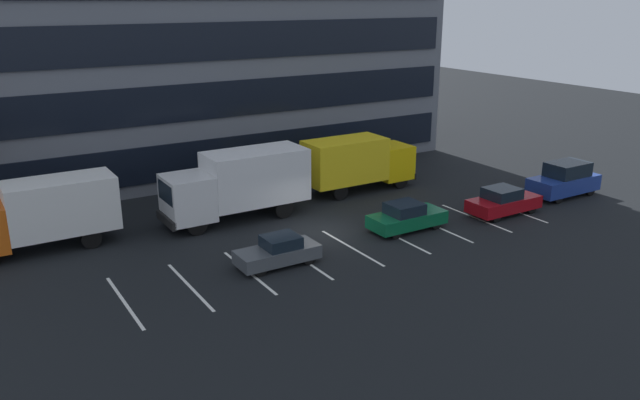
{
  "coord_description": "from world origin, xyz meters",
  "views": [
    {
      "loc": [
        -16.68,
        -26.72,
        11.93
      ],
      "look_at": [
        0.42,
        1.06,
        1.4
      ],
      "focal_mm": 35.8,
      "sensor_mm": 36.0,
      "label": 1
    }
  ],
  "objects_px": {
    "box_truck_orange": "(41,212)",
    "sedan_charcoal": "(278,252)",
    "box_truck_yellow_all": "(357,161)",
    "suv_navy": "(565,180)",
    "sedan_maroon": "(503,201)",
    "box_truck_white": "(239,182)",
    "sedan_forest": "(406,217)"
  },
  "relations": [
    {
      "from": "box_truck_white",
      "to": "sedan_charcoal",
      "type": "bearing_deg",
      "value": -99.84
    },
    {
      "from": "box_truck_orange",
      "to": "sedan_charcoal",
      "type": "xyz_separation_m",
      "value": [
        8.83,
        -7.67,
        -1.28
      ]
    },
    {
      "from": "box_truck_orange",
      "to": "sedan_charcoal",
      "type": "relative_size",
      "value": 1.92
    },
    {
      "from": "sedan_charcoal",
      "to": "sedan_maroon",
      "type": "relative_size",
      "value": 0.89
    },
    {
      "from": "box_truck_orange",
      "to": "sedan_forest",
      "type": "xyz_separation_m",
      "value": [
        16.8,
        -7.13,
        -1.22
      ]
    },
    {
      "from": "box_truck_yellow_all",
      "to": "sedan_maroon",
      "type": "relative_size",
      "value": 1.7
    },
    {
      "from": "box_truck_white",
      "to": "sedan_charcoal",
      "type": "distance_m",
      "value": 7.0
    },
    {
      "from": "suv_navy",
      "to": "box_truck_yellow_all",
      "type": "bearing_deg",
      "value": 143.71
    },
    {
      "from": "sedan_forest",
      "to": "box_truck_yellow_all",
      "type": "bearing_deg",
      "value": 75.84
    },
    {
      "from": "box_truck_orange",
      "to": "sedan_forest",
      "type": "relative_size",
      "value": 1.76
    },
    {
      "from": "box_truck_yellow_all",
      "to": "sedan_forest",
      "type": "distance_m",
      "value": 7.53
    },
    {
      "from": "box_truck_white",
      "to": "sedan_forest",
      "type": "distance_m",
      "value": 9.32
    },
    {
      "from": "box_truck_orange",
      "to": "box_truck_yellow_all",
      "type": "height_order",
      "value": "box_truck_orange"
    },
    {
      "from": "box_truck_white",
      "to": "box_truck_orange",
      "type": "distance_m",
      "value": 10.05
    },
    {
      "from": "box_truck_yellow_all",
      "to": "sedan_maroon",
      "type": "height_order",
      "value": "box_truck_yellow_all"
    },
    {
      "from": "sedan_charcoal",
      "to": "suv_navy",
      "type": "distance_m",
      "value": 20.12
    },
    {
      "from": "sedan_charcoal",
      "to": "sedan_maroon",
      "type": "distance_m",
      "value": 14.29
    },
    {
      "from": "sedan_forest",
      "to": "sedan_maroon",
      "type": "height_order",
      "value": "sedan_maroon"
    },
    {
      "from": "box_truck_yellow_all",
      "to": "suv_navy",
      "type": "xyz_separation_m",
      "value": [
        10.33,
        -7.59,
        -0.92
      ]
    },
    {
      "from": "box_truck_white",
      "to": "sedan_forest",
      "type": "height_order",
      "value": "box_truck_white"
    },
    {
      "from": "box_truck_yellow_all",
      "to": "sedan_charcoal",
      "type": "relative_size",
      "value": 1.92
    },
    {
      "from": "box_truck_white",
      "to": "sedan_charcoal",
      "type": "height_order",
      "value": "box_truck_white"
    },
    {
      "from": "suv_navy",
      "to": "sedan_maroon",
      "type": "bearing_deg",
      "value": -175.3
    },
    {
      "from": "box_truck_orange",
      "to": "sedan_forest",
      "type": "height_order",
      "value": "box_truck_orange"
    },
    {
      "from": "sedan_charcoal",
      "to": "sedan_maroon",
      "type": "xyz_separation_m",
      "value": [
        14.29,
        -0.33,
        0.08
      ]
    },
    {
      "from": "box_truck_yellow_all",
      "to": "suv_navy",
      "type": "relative_size",
      "value": 1.59
    },
    {
      "from": "box_truck_yellow_all",
      "to": "box_truck_orange",
      "type": "bearing_deg",
      "value": -179.79
    },
    {
      "from": "suv_navy",
      "to": "sedan_forest",
      "type": "xyz_separation_m",
      "value": [
        -12.15,
        0.39,
        -0.31
      ]
    },
    {
      "from": "box_truck_white",
      "to": "box_truck_yellow_all",
      "type": "relative_size",
      "value": 1.1
    },
    {
      "from": "box_truck_white",
      "to": "suv_navy",
      "type": "relative_size",
      "value": 1.74
    },
    {
      "from": "suv_navy",
      "to": "sedan_maroon",
      "type": "relative_size",
      "value": 1.07
    },
    {
      "from": "box_truck_orange",
      "to": "sedan_maroon",
      "type": "distance_m",
      "value": 24.5
    }
  ]
}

